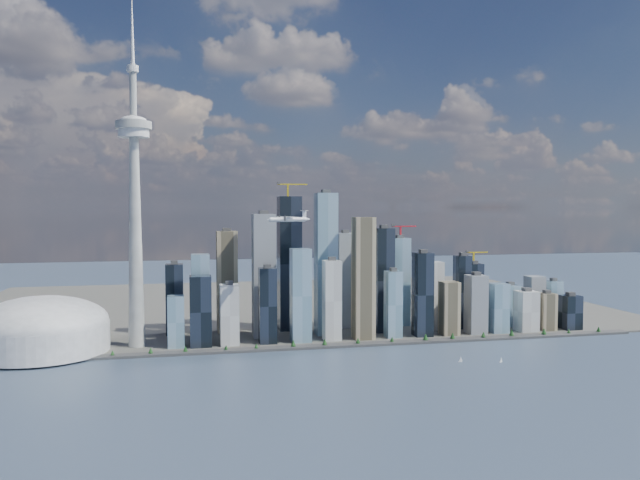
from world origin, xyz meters
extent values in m
plane|color=#303F54|center=(0.00, 0.00, 0.00)|extent=(4000.00, 4000.00, 0.00)
cube|color=#383838|center=(0.00, 250.00, 2.00)|extent=(1100.00, 22.00, 4.00)
cube|color=#4C4C47|center=(0.00, 700.00, 1.50)|extent=(1400.00, 900.00, 3.00)
cylinder|color=#3F2D1E|center=(-476.67, 250.00, 5.20)|extent=(1.00, 1.00, 2.40)
cone|color=#19471D|center=(-476.67, 250.00, 8.80)|extent=(7.20, 7.20, 8.00)
cylinder|color=#3F2D1E|center=(-390.00, 250.00, 5.20)|extent=(1.00, 1.00, 2.40)
cone|color=#19471D|center=(-390.00, 250.00, 8.80)|extent=(7.20, 7.20, 8.00)
cylinder|color=#3F2D1E|center=(-303.33, 250.00, 5.20)|extent=(1.00, 1.00, 2.40)
cone|color=#19471D|center=(-303.33, 250.00, 8.80)|extent=(7.20, 7.20, 8.00)
cylinder|color=#3F2D1E|center=(-216.67, 250.00, 5.20)|extent=(1.00, 1.00, 2.40)
cone|color=#19471D|center=(-216.67, 250.00, 8.80)|extent=(7.20, 7.20, 8.00)
cylinder|color=#3F2D1E|center=(-130.00, 250.00, 5.20)|extent=(1.00, 1.00, 2.40)
cone|color=#19471D|center=(-130.00, 250.00, 8.80)|extent=(7.20, 7.20, 8.00)
cylinder|color=#3F2D1E|center=(-43.33, 250.00, 5.20)|extent=(1.00, 1.00, 2.40)
cone|color=#19471D|center=(-43.33, 250.00, 8.80)|extent=(7.20, 7.20, 8.00)
cylinder|color=#3F2D1E|center=(43.33, 250.00, 5.20)|extent=(1.00, 1.00, 2.40)
cone|color=#19471D|center=(43.33, 250.00, 8.80)|extent=(7.20, 7.20, 8.00)
cylinder|color=#3F2D1E|center=(130.00, 250.00, 5.20)|extent=(1.00, 1.00, 2.40)
cone|color=#19471D|center=(130.00, 250.00, 8.80)|extent=(7.20, 7.20, 8.00)
cylinder|color=#3F2D1E|center=(216.67, 250.00, 5.20)|extent=(1.00, 1.00, 2.40)
cone|color=#19471D|center=(216.67, 250.00, 8.80)|extent=(7.20, 7.20, 8.00)
cylinder|color=#3F2D1E|center=(303.33, 250.00, 5.20)|extent=(1.00, 1.00, 2.40)
cone|color=#19471D|center=(303.33, 250.00, 8.80)|extent=(7.20, 7.20, 8.00)
cylinder|color=#3F2D1E|center=(390.00, 250.00, 5.20)|extent=(1.00, 1.00, 2.40)
cone|color=#19471D|center=(390.00, 250.00, 8.80)|extent=(7.20, 7.20, 8.00)
cylinder|color=#3F2D1E|center=(476.67, 250.00, 5.20)|extent=(1.00, 1.00, 2.40)
cone|color=#19471D|center=(476.67, 250.00, 8.80)|extent=(7.20, 7.20, 8.00)
cube|color=black|center=(-200.00, 290.00, 59.76)|extent=(34.00, 34.00, 113.53)
cube|color=#7EA9BF|center=(-200.00, 340.00, 75.25)|extent=(30.00, 30.00, 144.49)
cube|color=silver|center=(-150.00, 290.00, 52.02)|extent=(30.00, 30.00, 98.05)
cube|color=tan|center=(-150.00, 395.00, 93.31)|extent=(36.00, 36.00, 180.61)
cube|color=slate|center=(-95.00, 340.00, 108.79)|extent=(38.00, 38.00, 211.58)
cube|color=black|center=(-95.00, 290.00, 64.92)|extent=(28.00, 28.00, 123.85)
cube|color=#7EA9BF|center=(-40.00, 290.00, 80.41)|extent=(32.00, 32.00, 154.81)
cube|color=black|center=(-40.00, 395.00, 124.27)|extent=(40.00, 40.00, 242.54)
cube|color=#7EA9BF|center=(15.00, 340.00, 126.85)|extent=(36.00, 36.00, 247.70)
cube|color=silver|center=(15.00, 290.00, 70.09)|extent=(28.00, 28.00, 134.17)
cube|color=tan|center=(70.00, 290.00, 106.21)|extent=(34.00, 34.00, 206.42)
cube|color=slate|center=(70.00, 395.00, 90.73)|extent=(30.00, 30.00, 175.45)
cube|color=black|center=(125.00, 340.00, 95.89)|extent=(32.00, 32.00, 185.77)
cube|color=#7EA9BF|center=(125.00, 290.00, 59.76)|extent=(26.00, 26.00, 113.53)
cube|color=black|center=(175.00, 290.00, 75.25)|extent=(30.00, 30.00, 144.49)
cube|color=#7EA9BF|center=(175.00, 395.00, 85.57)|extent=(34.00, 34.00, 165.13)
cube|color=silver|center=(225.00, 340.00, 64.92)|extent=(28.00, 28.00, 123.85)
cube|color=tan|center=(225.00, 290.00, 49.44)|extent=(30.00, 30.00, 92.89)
cube|color=slate|center=(275.00, 290.00, 54.60)|extent=(32.00, 32.00, 103.21)
cube|color=black|center=(275.00, 340.00, 70.09)|extent=(26.00, 26.00, 134.17)
cube|color=#7EA9BF|center=(325.00, 290.00, 46.86)|extent=(30.00, 30.00, 87.73)
cube|color=black|center=(325.00, 395.00, 59.76)|extent=(28.00, 28.00, 113.53)
cube|color=#7EA9BF|center=(375.00, 340.00, 41.70)|extent=(30.00, 30.00, 77.41)
cube|color=silver|center=(375.00, 290.00, 39.12)|extent=(34.00, 34.00, 72.25)
cube|color=tan|center=(420.00, 290.00, 36.54)|extent=(28.00, 28.00, 67.09)
cube|color=slate|center=(420.00, 340.00, 49.44)|extent=(30.00, 30.00, 92.89)
cube|color=black|center=(465.00, 290.00, 33.96)|extent=(32.00, 32.00, 61.92)
cube|color=#7EA9BF|center=(465.00, 340.00, 44.28)|extent=(26.00, 26.00, 82.57)
cube|color=black|center=(-240.00, 395.00, 64.92)|extent=(30.00, 30.00, 123.85)
cube|color=#7EA9BF|center=(-240.00, 290.00, 44.28)|extent=(26.00, 26.00, 82.57)
cube|color=gold|center=(-40.00, 395.00, 256.54)|extent=(3.00, 3.00, 22.00)
cube|color=gold|center=(-31.75, 395.00, 267.54)|extent=(55.00, 2.20, 2.20)
cube|color=#383838|center=(-56.50, 395.00, 269.54)|extent=(6.00, 4.00, 4.00)
cube|color=red|center=(175.00, 395.00, 179.13)|extent=(3.00, 3.00, 22.00)
cube|color=red|center=(182.20, 395.00, 190.13)|extent=(48.00, 2.20, 2.20)
cube|color=#383838|center=(160.60, 395.00, 192.13)|extent=(6.00, 4.00, 4.00)
cube|color=gold|center=(325.00, 395.00, 127.53)|extent=(3.00, 3.00, 22.00)
cube|color=gold|center=(331.75, 395.00, 138.53)|extent=(45.00, 2.20, 2.20)
cube|color=#383838|center=(311.50, 395.00, 140.53)|extent=(6.00, 4.00, 4.00)
cone|color=gray|center=(-300.00, 310.00, 173.00)|extent=(26.00, 26.00, 340.00)
cylinder|color=silver|center=(-300.00, 310.00, 343.00)|extent=(48.00, 48.00, 14.00)
cylinder|color=gray|center=(-300.00, 310.00, 355.00)|extent=(56.00, 56.00, 12.00)
ellipsoid|color=silver|center=(-300.00, 310.00, 363.00)|extent=(40.00, 40.00, 14.00)
cylinder|color=gray|center=(-300.00, 310.00, 403.00)|extent=(11.00, 11.00, 80.00)
cylinder|color=silver|center=(-300.00, 310.00, 443.00)|extent=(18.00, 18.00, 10.00)
cone|color=silver|center=(-300.00, 310.00, 501.00)|extent=(7.00, 7.00, 105.00)
cylinder|color=silver|center=(-440.00, 300.00, 25.00)|extent=(200.00, 200.00, 44.00)
ellipsoid|color=silver|center=(-440.00, 300.00, 47.00)|extent=(200.00, 200.00, 84.00)
cylinder|color=silver|center=(-68.21, 226.65, 207.38)|extent=(57.97, 17.92, 7.10)
cone|color=silver|center=(-97.61, 220.96, 207.38)|extent=(8.97, 8.44, 7.10)
cone|color=silver|center=(-37.73, 232.54, 207.38)|extent=(12.24, 9.08, 7.10)
cube|color=silver|center=(-70.39, 226.22, 211.15)|extent=(20.51, 62.66, 1.11)
cylinder|color=silver|center=(-68.08, 214.25, 209.37)|extent=(12.74, 6.24, 3.99)
cylinder|color=silver|center=(-72.71, 238.20, 209.37)|extent=(12.74, 6.24, 3.99)
cylinder|color=#3F3F3F|center=(-74.61, 212.98, 209.37)|extent=(2.01, 8.77, 8.87)
cylinder|color=#3F3F3F|center=(-79.24, 236.94, 209.37)|extent=(2.01, 8.77, 8.87)
cube|color=silver|center=(-40.99, 231.91, 214.48)|extent=(6.27, 2.05, 12.20)
cube|color=silver|center=(-40.99, 231.91, 220.69)|extent=(8.58, 20.53, 0.78)
cube|color=white|center=(225.54, 101.65, 0.35)|extent=(5.48, 3.55, 0.70)
cylinder|color=#999999|center=(225.54, 101.65, 4.40)|extent=(0.21, 0.21, 7.92)
cube|color=white|center=(168.10, 115.70, 0.39)|extent=(6.08, 2.56, 0.79)
cylinder|color=#999999|center=(168.10, 115.70, 4.91)|extent=(0.24, 0.24, 8.85)
camera|label=1|loc=(-223.33, -719.34, 225.78)|focal=35.00mm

